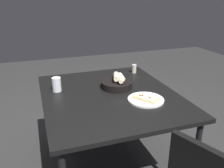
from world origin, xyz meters
The scene contains 5 objects.
dining_table centered at (0.00, 0.00, 0.68)m, with size 1.02×1.19×0.74m.
pizza_plate centered at (-0.21, 0.21, 0.75)m, with size 0.27×0.27×0.04m.
bread_basket centered at (-0.10, -0.10, 0.78)m, with size 0.26×0.26×0.12m.
beer_glass centered at (0.38, -0.19, 0.79)m, with size 0.07×0.07×0.11m.
pepper_shaker centered at (-0.39, -0.41, 0.78)m, with size 0.05×0.05×0.08m.
Camera 1 is at (0.53, 1.62, 1.49)m, focal length 37.88 mm.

